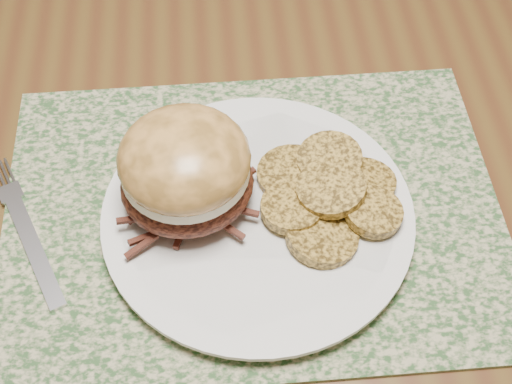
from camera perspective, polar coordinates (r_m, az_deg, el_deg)
The scene contains 7 objects.
ground at distance 1.44m, azimuth -10.27°, elevation -10.93°, with size 3.50×3.50×0.00m, color brown.
dining_table at distance 0.90m, azimuth -16.48°, elevation 7.91°, with size 1.50×0.90×0.75m.
placemat at distance 0.65m, azimuth -0.26°, elevation -1.54°, with size 0.45×0.33×0.00m, color #2F522A.
dinner_plate at distance 0.63m, azimuth 0.15°, elevation -1.97°, with size 0.26×0.26×0.02m, color white.
pork_sandwich at distance 0.60m, azimuth -5.67°, elevation 1.81°, with size 0.14×0.13×0.09m.
roasted_potatoes at distance 0.63m, azimuth 5.71°, elevation -0.07°, with size 0.15×0.15×0.04m.
fork at distance 0.67m, azimuth -17.96°, elevation -2.80°, with size 0.09×0.17×0.00m.
Camera 1 is at (0.20, -0.62, 1.28)m, focal length 50.00 mm.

